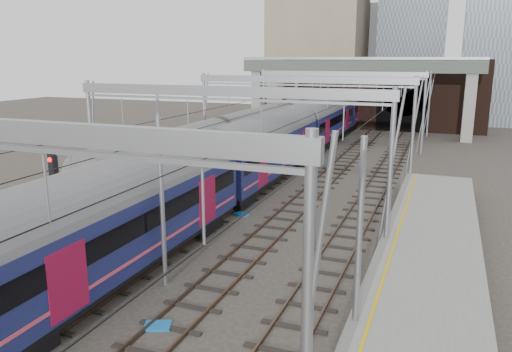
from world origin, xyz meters
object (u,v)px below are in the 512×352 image
at_px(train_main, 300,131).
at_px(signal_near_left, 58,201).
at_px(train_second, 283,122).
at_px(relay_cabinet, 61,251).

height_order(train_main, signal_near_left, signal_near_left).
height_order(train_main, train_second, train_main).
relative_size(train_second, signal_near_left, 11.65).
distance_m(train_main, train_second, 8.10).
xyz_separation_m(train_second, signal_near_left, (1.61, -34.86, 0.94)).
bearing_deg(signal_near_left, train_main, 100.71).
bearing_deg(relay_cabinet, train_main, 100.09).
xyz_separation_m(train_second, relay_cabinet, (0.41, -33.70, -1.86)).
bearing_deg(train_main, relay_cabinet, -97.66).
bearing_deg(train_second, train_main, -60.40).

